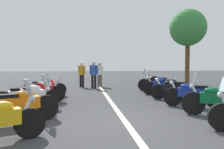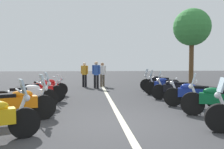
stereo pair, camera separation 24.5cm
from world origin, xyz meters
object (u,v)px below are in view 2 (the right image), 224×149
at_px(motorcycle_right_row_5, 159,83).
at_px(roadside_tree_0, 192,28).
at_px(bystander_0, 96,73).
at_px(motorcycle_right_row_3, 175,89).
at_px(motorcycle_left_row_2, 27,96).
at_px(motorcycle_right_row_2, 193,94).
at_px(bystander_1, 84,73).
at_px(motorcycle_left_row_1, 16,104).
at_px(bystander_2, 102,73).
at_px(motorcycle_right_row_4, 165,86).
at_px(motorcycle_left_row_3, 39,91).
at_px(motorcycle_right_row_1, 218,100).
at_px(motorcycle_left_row_4, 46,87).

relative_size(motorcycle_right_row_5, roadside_tree_0, 0.37).
bearing_deg(bystander_0, motorcycle_right_row_3, -120.75).
height_order(motorcycle_left_row_2, bystander_0, bystander_0).
relative_size(motorcycle_right_row_2, bystander_1, 1.20).
relative_size(motorcycle_left_row_1, motorcycle_left_row_2, 1.01).
relative_size(motorcycle_right_row_5, bystander_2, 1.29).
height_order(motorcycle_left_row_1, motorcycle_right_row_4, motorcycle_left_row_1).
distance_m(motorcycle_left_row_2, bystander_1, 7.54).
bearing_deg(motorcycle_left_row_1, bystander_1, 56.47).
bearing_deg(motorcycle_left_row_2, motorcycle_right_row_3, -3.26).
bearing_deg(motorcycle_left_row_3, bystander_0, 47.47).
relative_size(bystander_0, bystander_2, 1.04).
bearing_deg(motorcycle_right_row_2, motorcycle_right_row_5, -68.14).
bearing_deg(bystander_2, motorcycle_right_row_1, -10.88).
distance_m(bystander_2, roadside_tree_0, 7.17).
relative_size(motorcycle_right_row_1, motorcycle_right_row_3, 1.01).
relative_size(motorcycle_right_row_3, roadside_tree_0, 0.36).
bearing_deg(roadside_tree_0, bystander_1, 97.96).
relative_size(motorcycle_left_row_1, motorcycle_left_row_4, 1.02).
height_order(motorcycle_left_row_1, bystander_2, bystander_2).
bearing_deg(bystander_1, bystander_2, 129.84).
distance_m(motorcycle_left_row_4, motorcycle_right_row_5, 5.89).
height_order(motorcycle_right_row_4, bystander_0, bystander_0).
xyz_separation_m(motorcycle_right_row_4, roadside_tree_0, (5.35, -3.67, 3.56)).
relative_size(bystander_1, bystander_2, 1.01).
relative_size(motorcycle_left_row_2, roadside_tree_0, 0.36).
distance_m(motorcycle_right_row_5, bystander_0, 3.82).
bearing_deg(motorcycle_left_row_4, bystander_2, 34.65).
bearing_deg(motorcycle_right_row_4, motorcycle_left_row_4, 23.15).
distance_m(motorcycle_right_row_4, bystander_1, 5.80).
height_order(motorcycle_right_row_3, motorcycle_right_row_4, motorcycle_right_row_4).
distance_m(motorcycle_left_row_4, bystander_0, 4.14).
height_order(motorcycle_left_row_4, motorcycle_right_row_1, motorcycle_right_row_1).
height_order(motorcycle_right_row_1, motorcycle_right_row_4, motorcycle_right_row_1).
xyz_separation_m(motorcycle_left_row_2, motorcycle_right_row_1, (-1.38, -5.56, 0.00)).
height_order(motorcycle_right_row_4, roadside_tree_0, roadside_tree_0).
bearing_deg(motorcycle_right_row_3, motorcycle_left_row_4, 5.26).
bearing_deg(motorcycle_right_row_1, motorcycle_right_row_5, -66.09).
relative_size(motorcycle_left_row_2, motorcycle_right_row_1, 0.99).
height_order(motorcycle_left_row_1, motorcycle_right_row_5, same).
distance_m(motorcycle_right_row_4, bystander_0, 4.62).
bearing_deg(motorcycle_right_row_4, bystander_0, -23.78).
xyz_separation_m(motorcycle_right_row_5, roadside_tree_0, (3.81, -3.49, 3.55)).
xyz_separation_m(motorcycle_left_row_3, bystander_1, (5.90, -1.59, 0.46)).
bearing_deg(motorcycle_right_row_2, bystander_0, -39.24).
bearing_deg(motorcycle_left_row_2, motorcycle_right_row_5, 18.73).
distance_m(motorcycle_right_row_3, roadside_tree_0, 8.48).
xyz_separation_m(motorcycle_left_row_1, motorcycle_left_row_4, (4.48, 0.10, -0.03)).
relative_size(bystander_1, roadside_tree_0, 0.29).
xyz_separation_m(motorcycle_left_row_3, motorcycle_right_row_1, (-2.82, -5.50, 0.02)).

